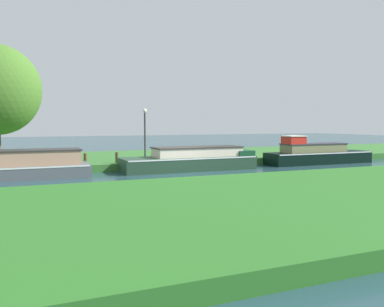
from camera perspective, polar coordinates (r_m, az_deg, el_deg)
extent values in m
plane|color=#234249|center=(20.61, -1.15, -2.81)|extent=(120.00, 120.00, 0.00)
cube|color=#346D2D|center=(27.17, -6.69, -0.67)|extent=(72.00, 10.00, 0.40)
cube|color=#286722|center=(12.79, 14.24, -6.49)|extent=(72.00, 10.00, 0.40)
cube|color=#4E555A|center=(20.29, -22.72, -2.40)|extent=(5.90, 2.04, 0.61)
cube|color=white|center=(20.26, -22.75, -1.64)|extent=(5.78, 2.07, 0.07)
cube|color=tan|center=(20.23, -22.03, -0.58)|extent=(4.55, 1.55, 0.66)
cube|color=#2F2E2D|center=(20.20, -22.06, 0.43)|extent=(4.65, 1.63, 0.06)
cube|color=black|center=(26.69, 17.48, -0.57)|extent=(7.26, 1.65, 0.74)
cube|color=silver|center=(26.66, 17.49, 0.14)|extent=(7.12, 1.68, 0.07)
cube|color=olive|center=(26.38, 16.83, 0.73)|extent=(4.25, 1.25, 0.49)
cube|color=#302F38|center=(26.36, 16.84, 1.32)|extent=(4.35, 1.32, 0.06)
cube|color=red|center=(25.38, 14.16, 1.77)|extent=(1.13, 1.06, 0.51)
cube|color=beige|center=(25.37, 14.17, 2.41)|extent=(1.23, 1.12, 0.06)
cube|color=#223D2B|center=(21.96, -0.48, -1.40)|extent=(7.40, 2.04, 0.73)
cube|color=silver|center=(21.93, -0.48, -0.55)|extent=(7.25, 2.07, 0.07)
cube|color=beige|center=(22.12, 0.79, 0.21)|extent=(4.84, 1.55, 0.47)
cube|color=#312D28|center=(22.10, 0.79, 0.89)|extent=(4.94, 1.64, 0.06)
cube|color=#144028|center=(23.33, 6.78, 0.16)|extent=(1.01, 1.72, 0.28)
cylinder|color=#333338|center=(23.70, -6.66, 2.41)|extent=(0.10, 0.10, 2.75)
sphere|color=white|center=(23.69, -6.69, 6.03)|extent=(0.24, 0.24, 0.24)
cylinder|color=#423F25|center=(22.22, -10.57, -0.57)|extent=(0.17, 0.17, 0.59)
cylinder|color=#503423|center=(21.92, -14.84, -0.72)|extent=(0.16, 0.16, 0.57)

